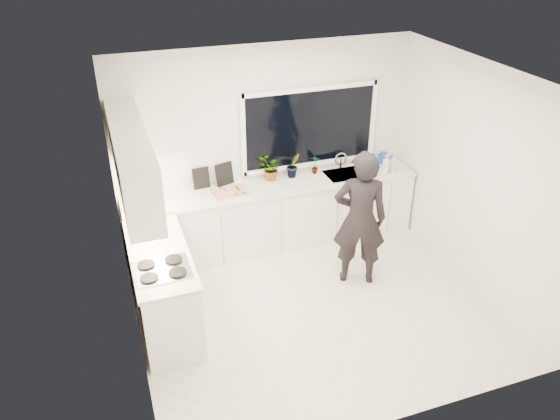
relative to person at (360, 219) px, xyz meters
name	(u,v)px	position (x,y,z in m)	size (l,w,h in m)	color
floor	(314,307)	(-0.70, -0.35, -0.88)	(4.00, 3.50, 0.02)	beige
wall_back	(266,146)	(-0.70, 1.41, 0.48)	(4.00, 0.02, 2.70)	white
wall_left	(123,240)	(-2.71, -0.35, 0.48)	(0.02, 3.50, 2.70)	white
wall_right	(477,179)	(1.31, -0.35, 0.48)	(0.02, 3.50, 2.70)	white
ceiling	(323,80)	(-0.70, -0.35, 1.84)	(4.00, 3.50, 0.02)	white
window	(310,128)	(-0.10, 1.38, 0.68)	(1.80, 0.02, 1.00)	black
base_cabinets_back	(274,217)	(-0.70, 1.10, -0.43)	(3.92, 0.58, 0.88)	white
base_cabinets_left	(164,288)	(-2.37, 0.00, -0.43)	(0.58, 1.60, 0.88)	white
countertop_back	(274,187)	(-0.70, 1.09, 0.03)	(3.94, 0.62, 0.04)	silver
countertop_left	(159,254)	(-2.37, 0.00, 0.03)	(0.62, 1.60, 0.04)	silver
upper_cabinets	(132,161)	(-2.49, 0.35, 0.98)	(0.34, 2.10, 0.70)	white
sink	(346,177)	(0.35, 1.10, 0.00)	(0.58, 0.42, 0.14)	silver
faucet	(341,161)	(0.35, 1.30, 0.16)	(0.03, 0.03, 0.22)	silver
stovetop	(162,269)	(-2.39, -0.35, 0.06)	(0.56, 0.48, 0.03)	black
person	(360,219)	(0.00, 0.00, 0.00)	(0.64, 0.42, 1.75)	black
pizza_tray	(230,192)	(-1.31, 1.07, 0.06)	(0.43, 0.32, 0.03)	#B3B3B7
pizza	(230,191)	(-1.31, 1.07, 0.08)	(0.39, 0.28, 0.01)	red
watering_can	(383,159)	(0.99, 1.26, 0.11)	(0.14, 0.14, 0.13)	#123CAE
paper_towel_roll	(137,193)	(-2.45, 1.20, 0.18)	(0.11, 0.11, 0.26)	white
knife_block	(148,192)	(-2.32, 1.24, 0.16)	(0.13, 0.10, 0.22)	olive
utensil_crock	(136,228)	(-2.55, 0.45, 0.13)	(0.13, 0.13, 0.16)	#ABAAAF
picture_frame_large	(201,178)	(-1.62, 1.34, 0.19)	(0.22, 0.02, 0.28)	black
picture_frame_small	(224,174)	(-1.31, 1.34, 0.20)	(0.25, 0.02, 0.30)	black
herb_plants	(280,168)	(-0.56, 1.26, 0.21)	(0.90, 0.30, 0.34)	#26662D
soap_bottles	(388,164)	(0.90, 0.95, 0.17)	(0.24, 0.14, 0.27)	#D8BF66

